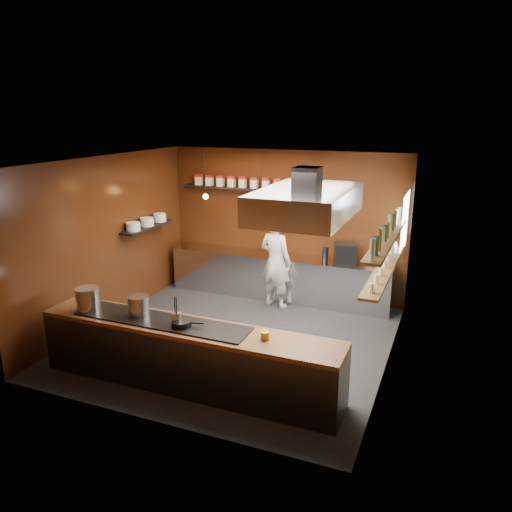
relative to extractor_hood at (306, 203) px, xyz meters
The scene contains 26 objects.
floor 2.85m from the extractor_hood, 162.90° to the left, with size 5.00×5.00×0.00m, color black.
back_wall 3.33m from the extractor_hood, 114.15° to the left, with size 5.00×5.00×0.00m, color #371A0A.
left_wall 3.95m from the extractor_hood, behind, with size 5.00×5.00×0.00m, color #371A0A.
right_wall 1.62m from the extractor_hood, 18.43° to the left, with size 5.00×5.00×0.00m, color #453F27.
ceiling 1.45m from the extractor_hood, 162.90° to the left, with size 5.00×5.00×0.00m, color silver.
window_pane 2.47m from the extractor_hood, 61.29° to the left, with size 1.00×1.00×0.00m, color white.
prep_counter 3.54m from the extractor_hood, 116.83° to the left, with size 4.60×0.65×0.90m, color silver.
pass_counter 2.70m from the extractor_hood, 137.38° to the right, with size 4.40×0.72×0.94m.
tin_shelf 3.54m from the extractor_hood, 128.56° to the left, with size 2.60×0.26×0.04m, color black.
plate_shelf 4.02m from the extractor_hood, 158.96° to the left, with size 0.30×1.40×0.04m, color black.
bottle_shelf_upper 1.38m from the extractor_hood, 33.94° to the left, with size 0.26×2.80×0.04m, color brown.
bottle_shelf_lower 1.64m from the extractor_hood, 33.94° to the left, with size 0.26×2.80×0.04m, color brown.
extractor_hood is the anchor object (origin of this frame).
pendant_left 3.44m from the extractor_hood, 142.13° to the left, with size 0.10×0.10×0.95m.
pendant_right 2.60m from the extractor_hood, 125.54° to the left, with size 0.10×0.10×0.95m.
storage_tins 3.44m from the extractor_hood, 126.60° to the left, with size 2.43×0.13×0.22m.
plate_stacks 3.99m from the extractor_hood, 158.96° to the left, with size 0.26×1.16×0.16m.
bottles 1.33m from the extractor_hood, 33.94° to the left, with size 0.06×2.66×0.24m.
wine_glasses 1.59m from the extractor_hood, 33.94° to the left, with size 0.07×2.37×0.13m.
stockpot_large 3.45m from the extractor_hood, 156.31° to the right, with size 0.34×0.34×0.33m, color silver.
stockpot_small 2.78m from the extractor_hood, 150.98° to the right, with size 0.30×0.30×0.28m, color silver.
utensil_crock 2.40m from the extractor_hood, 138.36° to the right, with size 0.14×0.14×0.18m, color #B1B4B8.
frying_pan 2.39m from the extractor_hood, 136.58° to the right, with size 0.44×0.28×0.07m.
butter_jar 1.94m from the extractor_hood, 97.37° to the right, with size 0.11×0.11×0.10m, color gold.
espresso_machine 2.88m from the extractor_hood, 88.58° to the left, with size 0.41×0.39×0.41m, color black.
chef 2.90m from the extractor_hood, 119.84° to the left, with size 0.67×0.44×1.83m, color white.
Camera 1 is at (3.24, -7.04, 3.73)m, focal length 35.00 mm.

